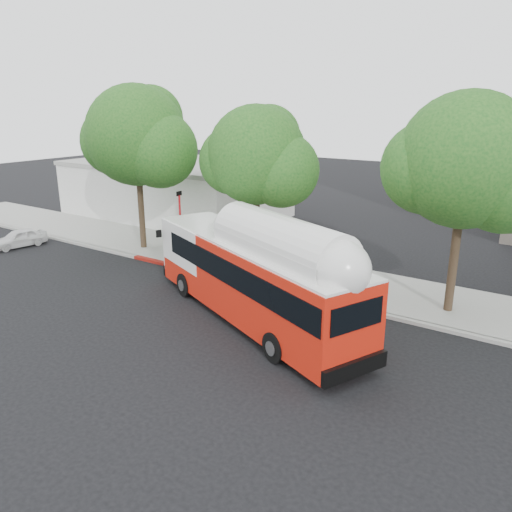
{
  "coord_description": "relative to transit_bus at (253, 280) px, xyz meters",
  "views": [
    {
      "loc": [
        13.12,
        -15.19,
        8.65
      ],
      "look_at": [
        0.98,
        3.0,
        1.9
      ],
      "focal_mm": 35.0,
      "sensor_mm": 36.0,
      "label": 1
    }
  ],
  "objects": [
    {
      "name": "street_tree_mid",
      "position": [
        -3.07,
        5.53,
        4.11
      ],
      "size": [
        5.75,
        5.0,
        8.62
      ],
      "color": "#2D2116",
      "rests_on": "ground"
    },
    {
      "name": "parked_car",
      "position": [
        -18.32,
        1.04,
        -1.24
      ],
      "size": [
        3.47,
        1.9,
        1.12
      ],
      "primitive_type": "imported",
      "rotation": [
        0.0,
        0.0,
        -0.18
      ],
      "color": "silver",
      "rests_on": "ground"
    },
    {
      "name": "transit_bus",
      "position": [
        0.0,
        0.0,
        0.0
      ],
      "size": [
        12.81,
        7.25,
        3.84
      ],
      "rotation": [
        0.0,
        0.0,
        -0.41
      ],
      "color": "red",
      "rests_on": "ground"
    },
    {
      "name": "signal_pole",
      "position": [
        -7.58,
        4.12,
        0.3
      ],
      "size": [
        0.12,
        0.39,
        4.08
      ],
      "color": "red",
      "rests_on": "ground"
    },
    {
      "name": "low_commercial_bldg",
      "position": [
        -16.48,
        13.47,
        0.35
      ],
      "size": [
        16.2,
        10.2,
        4.25
      ],
      "color": "silver",
      "rests_on": "ground"
    },
    {
      "name": "street_tree_right",
      "position": [
        6.96,
        5.33,
        4.46
      ],
      "size": [
        6.21,
        5.4,
        9.18
      ],
      "color": "#2D2116",
      "rests_on": "ground"
    },
    {
      "name": "street_tree_left",
      "position": [
        -11.01,
        5.03,
        4.81
      ],
      "size": [
        6.67,
        5.8,
        9.74
      ],
      "color": "#2D2116",
      "rests_on": "ground"
    },
    {
      "name": "red_curb_segment",
      "position": [
        -5.48,
        3.37,
        -1.72
      ],
      "size": [
        10.0,
        0.32,
        0.16
      ],
      "primitive_type": "cube",
      "color": "maroon",
      "rests_on": "ground"
    },
    {
      "name": "ground",
      "position": [
        -2.48,
        -0.53,
        -1.8
      ],
      "size": [
        120.0,
        120.0,
        0.0
      ],
      "primitive_type": "plane",
      "color": "black",
      "rests_on": "ground"
    },
    {
      "name": "sidewalk",
      "position": [
        -2.48,
        5.97,
        -1.72
      ],
      "size": [
        60.0,
        5.0,
        0.15
      ],
      "primitive_type": "cube",
      "color": "gray",
      "rests_on": "ground"
    },
    {
      "name": "curb_strip",
      "position": [
        -2.48,
        3.37,
        -1.72
      ],
      "size": [
        60.0,
        0.3,
        0.15
      ],
      "primitive_type": "cube",
      "color": "gray",
      "rests_on": "ground"
    }
  ]
}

